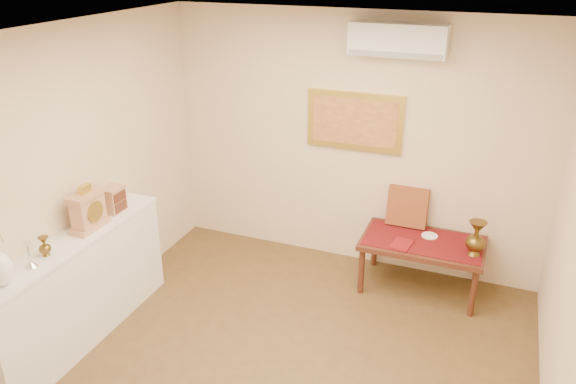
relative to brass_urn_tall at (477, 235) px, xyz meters
The scene contains 16 objects.
ceiling 2.95m from the brass_urn_tall, 126.95° to the right, with size 4.50×4.50×0.00m, color white.
wall_back 1.53m from the brass_urn_tall, 160.65° to the left, with size 4.00×0.02×2.70m, color beige.
wall_left 3.83m from the brass_urn_tall, 151.94° to the right, with size 0.02×4.50×2.70m, color beige.
candlestick 3.87m from the brass_urn_tall, 144.75° to the right, with size 0.10×0.10×0.21m, color silver, non-canonical shape.
brass_urn_small 3.78m from the brass_urn_tall, 147.07° to the right, with size 0.10×0.10×0.22m, color brown, non-canonical shape.
table_cloth 0.54m from the brass_urn_tall, 168.42° to the left, with size 1.14×0.59×0.01m, color maroon.
brass_urn_tall is the anchor object (origin of this frame).
plate 0.53m from the brass_urn_tall, 154.58° to the left, with size 0.16×0.16×0.01m, color white.
menu 0.71m from the brass_urn_tall, behind, with size 0.18×0.25×0.01m, color maroon.
cushion 0.81m from the brass_urn_tall, 151.64° to the left, with size 0.41×0.10×0.41m, color maroon.
display_ledge 3.64m from the brass_urn_tall, 150.64° to the right, with size 0.37×2.02×0.98m.
mantel_clock 3.52m from the brass_urn_tall, 153.96° to the right, with size 0.17×0.36×0.41m.
wooden_chest 3.39m from the brass_urn_tall, 159.66° to the right, with size 0.16×0.21×0.24m.
low_table 0.57m from the brass_urn_tall, 168.42° to the left, with size 1.20×0.70×0.55m.
painting 1.64m from the brass_urn_tall, 161.69° to the left, with size 1.00×0.06×0.60m.
ac_unit 1.95m from the brass_urn_tall, 160.17° to the left, with size 0.90×0.25×0.30m.
Camera 1 is at (1.39, -3.18, 3.24)m, focal length 35.00 mm.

